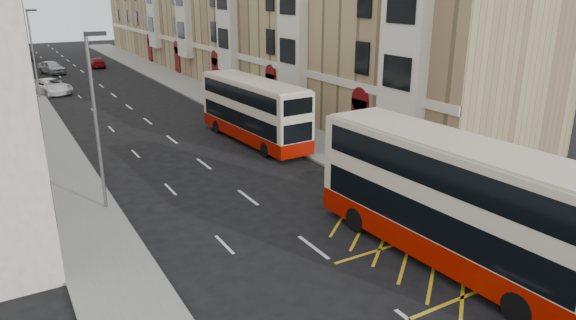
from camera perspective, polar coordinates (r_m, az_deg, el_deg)
ground at (r=18.16m, az=9.92°, el=-14.68°), size 200.00×200.00×0.00m
pavement_right at (r=46.26m, az=-6.39°, el=6.13°), size 4.00×120.00×0.15m
pavement_left at (r=42.64m, az=-25.80°, el=3.33°), size 3.00×120.00×0.15m
kerb_right at (r=45.51m, az=-8.70°, el=5.83°), size 0.25×120.00×0.15m
kerb_left at (r=42.75m, az=-23.81°, el=3.64°), size 0.25×120.00×0.15m
road_markings at (r=58.16m, az=-19.84°, el=7.61°), size 10.00×110.00×0.01m
terrace_right at (r=62.10m, az=-6.63°, el=16.17°), size 10.75×79.00×15.25m
bus_shelter at (r=22.85m, az=27.24°, el=-3.40°), size 1.65×4.25×2.70m
guard_railing at (r=25.37m, az=12.64°, el=-2.76°), size 0.06×6.56×1.01m
street_lamp_near at (r=24.29m, az=-20.54°, el=4.89°), size 0.93×0.18×8.00m
street_lamp_far at (r=53.81m, az=-26.48°, el=11.00°), size 0.93×0.18×8.00m
double_decker_front at (r=19.82m, az=17.75°, el=-4.46°), size 3.36×12.07×4.76m
double_decker_rear at (r=34.40m, az=-3.88°, el=5.47°), size 3.03×10.70×4.22m
litter_bin at (r=21.67m, az=24.87°, el=-8.55°), size 0.57×0.57×0.94m
pedestrian_near at (r=20.91m, az=27.55°, el=-8.86°), size 0.65×0.46×1.67m
pedestrian_mid at (r=26.24m, az=18.50°, el=-2.24°), size 1.01×0.91×1.71m
pedestrian_far at (r=24.11m, az=17.36°, el=-3.78°), size 1.16×0.85×1.83m
white_van at (r=56.24m, az=-24.91°, el=7.43°), size 4.26×5.94×1.50m
car_silver at (r=69.91m, az=-24.78°, el=9.33°), size 3.19×5.02×1.59m
car_dark at (r=84.71m, az=-26.86°, el=10.25°), size 1.35×3.87×1.27m
car_red at (r=73.63m, az=-20.45°, el=10.12°), size 2.07×4.55×1.29m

